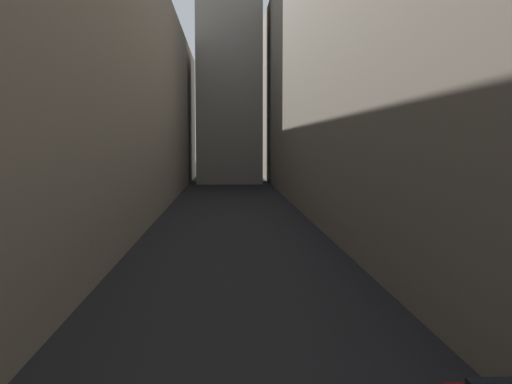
% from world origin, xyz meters
% --- Properties ---
extents(ground_plane, '(264.00, 264.00, 0.00)m').
position_xyz_m(ground_plane, '(0.00, 48.00, 0.00)').
color(ground_plane, black).
extents(building_block_left, '(15.17, 108.00, 18.86)m').
position_xyz_m(building_block_left, '(-13.09, 50.00, 9.43)').
color(building_block_left, gray).
rests_on(building_block_left, ground).
extents(building_block_right, '(11.30, 108.00, 24.88)m').
position_xyz_m(building_block_right, '(11.15, 50.00, 12.44)').
color(building_block_right, '#756B5B').
rests_on(building_block_right, ground).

